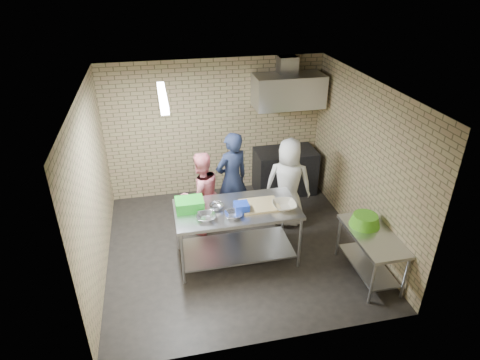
% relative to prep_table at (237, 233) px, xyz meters
% --- Properties ---
extents(floor, '(4.20, 4.20, 0.00)m').
position_rel_prep_table_xyz_m(floor, '(0.05, 0.28, -0.47)').
color(floor, black).
rests_on(floor, ground).
extents(ceiling, '(4.20, 4.20, 0.00)m').
position_rel_prep_table_xyz_m(ceiling, '(0.05, 0.28, 2.23)').
color(ceiling, black).
rests_on(ceiling, ground).
extents(back_wall, '(4.20, 0.06, 2.70)m').
position_rel_prep_table_xyz_m(back_wall, '(0.05, 2.28, 0.88)').
color(back_wall, tan).
rests_on(back_wall, ground).
extents(front_wall, '(4.20, 0.06, 2.70)m').
position_rel_prep_table_xyz_m(front_wall, '(0.05, -1.72, 0.88)').
color(front_wall, tan).
rests_on(front_wall, ground).
extents(left_wall, '(0.06, 4.00, 2.70)m').
position_rel_prep_table_xyz_m(left_wall, '(-2.05, 0.28, 0.88)').
color(left_wall, tan).
rests_on(left_wall, ground).
extents(right_wall, '(0.06, 4.00, 2.70)m').
position_rel_prep_table_xyz_m(right_wall, '(2.15, 0.28, 0.88)').
color(right_wall, tan).
rests_on(right_wall, ground).
extents(prep_table, '(1.88, 0.94, 0.94)m').
position_rel_prep_table_xyz_m(prep_table, '(0.00, 0.00, 0.00)').
color(prep_table, silver).
rests_on(prep_table, floor).
extents(side_counter, '(0.60, 1.20, 0.75)m').
position_rel_prep_table_xyz_m(side_counter, '(1.85, -0.82, -0.09)').
color(side_counter, silver).
rests_on(side_counter, floor).
extents(stove, '(1.20, 0.70, 0.90)m').
position_rel_prep_table_xyz_m(stove, '(1.40, 1.93, -0.02)').
color(stove, black).
rests_on(stove, floor).
extents(range_hood, '(1.30, 0.60, 0.60)m').
position_rel_prep_table_xyz_m(range_hood, '(1.40, 1.98, 1.63)').
color(range_hood, silver).
rests_on(range_hood, back_wall).
extents(hood_duct, '(0.35, 0.30, 0.30)m').
position_rel_prep_table_xyz_m(hood_duct, '(1.40, 2.13, 2.08)').
color(hood_duct, '#A5A8AD').
rests_on(hood_duct, back_wall).
extents(wall_shelf, '(0.80, 0.20, 0.04)m').
position_rel_prep_table_xyz_m(wall_shelf, '(1.70, 2.17, 1.45)').
color(wall_shelf, '#3F2B19').
rests_on(wall_shelf, back_wall).
extents(fluorescent_fixture, '(0.10, 1.25, 0.08)m').
position_rel_prep_table_xyz_m(fluorescent_fixture, '(-0.95, 0.28, 2.17)').
color(fluorescent_fixture, white).
rests_on(fluorescent_fixture, ceiling).
extents(green_crate, '(0.42, 0.31, 0.17)m').
position_rel_prep_table_xyz_m(green_crate, '(-0.70, 0.12, 0.55)').
color(green_crate, green).
rests_on(green_crate, prep_table).
extents(blue_tub, '(0.21, 0.21, 0.14)m').
position_rel_prep_table_xyz_m(blue_tub, '(0.05, -0.10, 0.54)').
color(blue_tub, '#193ABC').
rests_on(blue_tub, prep_table).
extents(cutting_board, '(0.57, 0.44, 0.03)m').
position_rel_prep_table_xyz_m(cutting_board, '(0.35, -0.02, 0.49)').
color(cutting_board, tan).
rests_on(cutting_board, prep_table).
extents(mixing_bowl_a, '(0.31, 0.31, 0.07)m').
position_rel_prep_table_xyz_m(mixing_bowl_a, '(-0.50, -0.20, 0.51)').
color(mixing_bowl_a, silver).
rests_on(mixing_bowl_a, prep_table).
extents(mixing_bowl_b, '(0.24, 0.24, 0.07)m').
position_rel_prep_table_xyz_m(mixing_bowl_b, '(-0.30, 0.05, 0.50)').
color(mixing_bowl_b, '#A9AAAF').
rests_on(mixing_bowl_b, prep_table).
extents(mixing_bowl_c, '(0.29, 0.29, 0.07)m').
position_rel_prep_table_xyz_m(mixing_bowl_c, '(-0.10, -0.22, 0.50)').
color(mixing_bowl_c, silver).
rests_on(mixing_bowl_c, prep_table).
extents(ceramic_bowl, '(0.38, 0.38, 0.09)m').
position_rel_prep_table_xyz_m(ceramic_bowl, '(0.70, -0.15, 0.51)').
color(ceramic_bowl, beige).
rests_on(ceramic_bowl, prep_table).
extents(green_basin, '(0.46, 0.46, 0.17)m').
position_rel_prep_table_xyz_m(green_basin, '(1.83, -0.57, 0.37)').
color(green_basin, '#59C626').
rests_on(green_basin, side_counter).
extents(bottle_red, '(0.07, 0.07, 0.18)m').
position_rel_prep_table_xyz_m(bottle_red, '(1.45, 2.17, 1.56)').
color(bottle_red, '#B22619').
rests_on(bottle_red, wall_shelf).
extents(bottle_green, '(0.06, 0.06, 0.15)m').
position_rel_prep_table_xyz_m(bottle_green, '(1.85, 2.17, 1.55)').
color(bottle_green, green).
rests_on(bottle_green, wall_shelf).
extents(man_navy, '(0.75, 0.63, 1.75)m').
position_rel_prep_table_xyz_m(man_navy, '(0.13, 1.03, 0.40)').
color(man_navy, '#151934').
rests_on(man_navy, floor).
extents(woman_pink, '(0.88, 0.79, 1.50)m').
position_rel_prep_table_xyz_m(woman_pink, '(-0.44, 0.86, 0.28)').
color(woman_pink, pink).
rests_on(woman_pink, floor).
extents(woman_white, '(0.93, 0.76, 1.63)m').
position_rel_prep_table_xyz_m(woman_white, '(1.09, 0.80, 0.35)').
color(woman_white, white).
rests_on(woman_white, floor).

